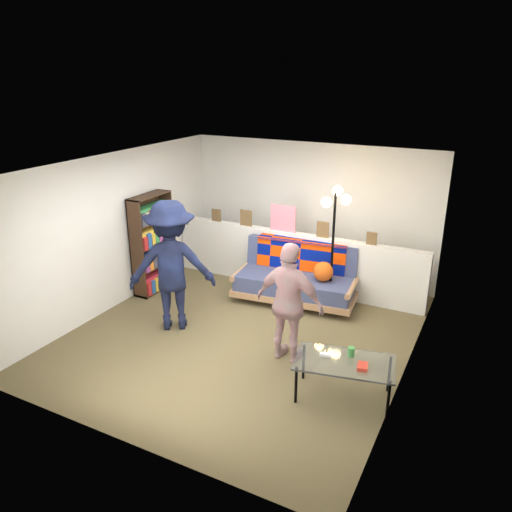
{
  "coord_description": "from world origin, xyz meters",
  "views": [
    {
      "loc": [
        3.03,
        -5.53,
        3.54
      ],
      "look_at": [
        0.0,
        0.4,
        1.05
      ],
      "focal_mm": 35.0,
      "sensor_mm": 36.0,
      "label": 1
    }
  ],
  "objects": [
    {
      "name": "ledge_decor",
      "position": [
        -0.23,
        1.78,
        1.18
      ],
      "size": [
        2.97,
        0.02,
        0.45
      ],
      "color": "brown",
      "rests_on": "half_wall_ledge"
    },
    {
      "name": "floor_lamp",
      "position": [
        0.81,
        1.41,
        1.37
      ],
      "size": [
        0.45,
        0.37,
        1.93
      ],
      "color": "black",
      "rests_on": "ground"
    },
    {
      "name": "person_left",
      "position": [
        -1.01,
        -0.25,
        0.95
      ],
      "size": [
        1.41,
        1.26,
        1.89
      ],
      "primitive_type": "imported",
      "rotation": [
        0.0,
        0.0,
        3.72
      ],
      "color": "black",
      "rests_on": "ground"
    },
    {
      "name": "half_wall_ledge",
      "position": [
        0.0,
        1.8,
        0.5
      ],
      "size": [
        4.45,
        0.15,
        1.0
      ],
      "primitive_type": "cube",
      "color": "silver",
      "rests_on": "ground"
    },
    {
      "name": "coffee_table",
      "position": [
        1.73,
        -0.77,
        0.44
      ],
      "size": [
        1.22,
        0.83,
        0.58
      ],
      "color": "black",
      "rests_on": "ground"
    },
    {
      "name": "person_right",
      "position": [
        0.84,
        -0.31,
        0.79
      ],
      "size": [
        0.96,
        0.47,
        1.59
      ],
      "primitive_type": "imported",
      "rotation": [
        0.0,
        0.0,
        3.05
      ],
      "color": "pink",
      "rests_on": "ground"
    },
    {
      "name": "room_shell",
      "position": [
        0.0,
        0.47,
        1.67
      ],
      "size": [
        4.6,
        5.05,
        2.45
      ],
      "color": "silver",
      "rests_on": "ground"
    },
    {
      "name": "ground",
      "position": [
        0.0,
        0.0,
        0.0
      ],
      "size": [
        5.0,
        5.0,
        0.0
      ],
      "primitive_type": "plane",
      "color": "brown",
      "rests_on": "ground"
    },
    {
      "name": "bookshelf",
      "position": [
        -2.08,
        0.68,
        0.77
      ],
      "size": [
        0.28,
        0.83,
        1.65
      ],
      "color": "black",
      "rests_on": "ground"
    },
    {
      "name": "futon_sofa",
      "position": [
        0.25,
        1.39,
        0.39
      ],
      "size": [
        2.03,
        1.13,
        0.84
      ],
      "color": "#A47550",
      "rests_on": "ground"
    }
  ]
}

